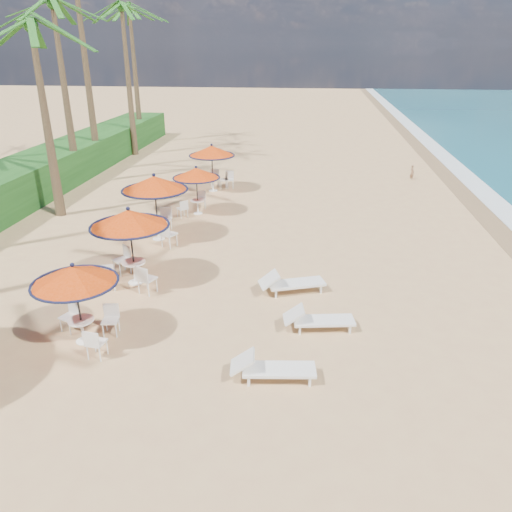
{
  "coord_description": "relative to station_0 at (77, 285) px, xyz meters",
  "views": [
    {
      "loc": [
        0.52,
        -10.49,
        7.07
      ],
      "look_at": [
        -1.08,
        3.18,
        1.2
      ],
      "focal_mm": 35.0,
      "sensor_mm": 36.0,
      "label": 1
    }
  ],
  "objects": [
    {
      "name": "ground",
      "position": [
        5.12,
        0.1,
        -1.62
      ],
      "size": [
        160.0,
        160.0,
        0.0
      ],
      "primitive_type": "plane",
      "color": "tan",
      "rests_on": "ground"
    },
    {
      "name": "wetsand_band",
      "position": [
        13.52,
        10.1,
        -1.62
      ],
      "size": [
        1.4,
        140.0,
        0.02
      ],
      "primitive_type": "cube",
      "color": "olive",
      "rests_on": "ground"
    },
    {
      "name": "scrub_hedge",
      "position": [
        -8.38,
        11.1,
        -0.72
      ],
      "size": [
        3.0,
        40.0,
        1.8
      ],
      "primitive_type": "cube",
      "color": "#194716",
      "rests_on": "ground"
    },
    {
      "name": "station_0",
      "position": [
        0.0,
        0.0,
        0.0
      ],
      "size": [
        2.13,
        2.13,
        2.22
      ],
      "color": "black",
      "rests_on": "ground"
    },
    {
      "name": "station_1",
      "position": [
        0.09,
        3.42,
        0.25
      ],
      "size": [
        2.45,
        2.45,
        2.56
      ],
      "color": "black",
      "rests_on": "ground"
    },
    {
      "name": "station_2",
      "position": [
        -0.23,
        7.34,
        0.38
      ],
      "size": [
        2.52,
        2.52,
        2.63
      ],
      "color": "black",
      "rests_on": "ground"
    },
    {
      "name": "station_3",
      "position": [
        0.52,
        10.63,
        0.04
      ],
      "size": [
        2.09,
        2.13,
        2.18
      ],
      "color": "black",
      "rests_on": "ground"
    },
    {
      "name": "station_4",
      "position": [
        0.55,
        14.54,
        0.16
      ],
      "size": [
        2.34,
        2.34,
        2.45
      ],
      "color": "black",
      "rests_on": "ground"
    },
    {
      "name": "lounger_near",
      "position": [
        4.87,
        -1.04,
        -1.3
      ],
      "size": [
        1.99,
        0.81,
        0.69
      ],
      "rotation": [
        0.0,
        0.0,
        0.11
      ],
      "color": "white",
      "rests_on": "ground"
    },
    {
      "name": "lounger_mid",
      "position": [
        5.9,
        1.27,
        -1.31
      ],
      "size": [
        1.96,
        0.88,
        0.68
      ],
      "rotation": [
        0.0,
        0.0,
        0.16
      ],
      "color": "white",
      "rests_on": "ground"
    },
    {
      "name": "lounger_far",
      "position": [
        5.08,
        3.35,
        -1.28
      ],
      "size": [
        2.12,
        1.27,
        0.73
      ],
      "rotation": [
        0.0,
        0.0,
        0.34
      ],
      "color": "white",
      "rests_on": "ground"
    },
    {
      "name": "palm_3",
      "position": [
        -5.5,
        9.73,
        5.64
      ],
      "size": [
        5.0,
        5.0,
        7.99
      ],
      "color": "brown",
      "rests_on": "ground"
    },
    {
      "name": "palm_4",
      "position": [
        -7.16,
        15.02,
        6.71
      ],
      "size": [
        5.0,
        5.0,
        9.13
      ],
      "color": "brown",
      "rests_on": "ground"
    },
    {
      "name": "palm_6",
      "position": [
        -6.67,
        22.96,
        7.01
      ],
      "size": [
        5.0,
        5.0,
        9.44
      ],
      "color": "brown",
      "rests_on": "ground"
    },
    {
      "name": "palm_7",
      "position": [
        -7.66,
        27.17,
        7.14
      ],
      "size": [
        5.0,
        5.0,
        9.58
      ],
      "color": "brown",
      "rests_on": "ground"
    },
    {
      "name": "person",
      "position": [
        11.18,
        18.11,
        -1.19
      ],
      "size": [
        0.32,
        0.37,
        0.86
      ],
      "primitive_type": "imported",
      "rotation": [
        0.0,
        0.0,
        1.99
      ],
      "color": "#8E6548",
      "rests_on": "ground"
    }
  ]
}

